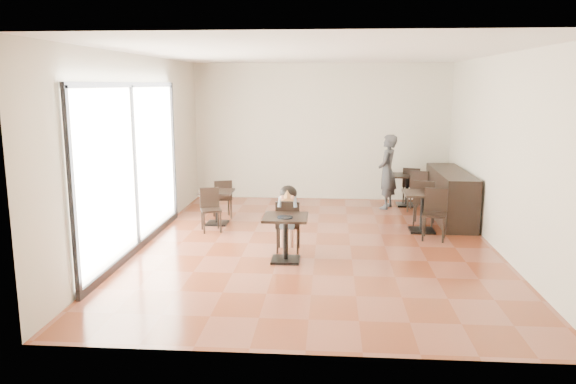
# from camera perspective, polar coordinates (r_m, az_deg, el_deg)

# --- Properties ---
(floor) EXTENTS (6.00, 8.00, 0.01)m
(floor) POSITION_cam_1_polar(r_m,az_deg,el_deg) (9.68, 2.85, -5.37)
(floor) COLOR brown
(floor) RESTS_ON ground
(ceiling) EXTENTS (6.00, 8.00, 0.01)m
(ceiling) POSITION_cam_1_polar(r_m,az_deg,el_deg) (9.31, 3.04, 13.90)
(ceiling) COLOR white
(ceiling) RESTS_ON floor
(wall_back) EXTENTS (6.00, 0.01, 3.20)m
(wall_back) POSITION_cam_1_polar(r_m,az_deg,el_deg) (13.34, 3.39, 6.11)
(wall_back) COLOR beige
(wall_back) RESTS_ON floor
(wall_front) EXTENTS (6.00, 0.01, 3.20)m
(wall_front) POSITION_cam_1_polar(r_m,az_deg,el_deg) (5.41, 1.87, -0.94)
(wall_front) COLOR beige
(wall_front) RESTS_ON floor
(wall_left) EXTENTS (0.01, 8.00, 3.20)m
(wall_left) POSITION_cam_1_polar(r_m,az_deg,el_deg) (9.90, -14.74, 4.10)
(wall_left) COLOR beige
(wall_left) RESTS_ON floor
(wall_right) EXTENTS (0.01, 8.00, 3.20)m
(wall_right) POSITION_cam_1_polar(r_m,az_deg,el_deg) (9.76, 20.88, 3.66)
(wall_right) COLOR beige
(wall_right) RESTS_ON floor
(storefront_window) EXTENTS (0.04, 4.50, 2.60)m
(storefront_window) POSITION_cam_1_polar(r_m,az_deg,el_deg) (9.45, -15.49, 2.53)
(storefront_window) COLOR white
(storefront_window) RESTS_ON floor
(child_table) EXTENTS (0.68, 0.68, 0.72)m
(child_table) POSITION_cam_1_polar(r_m,az_deg,el_deg) (8.70, -0.25, -4.77)
(child_table) COLOR black
(child_table) RESTS_ON floor
(child_chair) EXTENTS (0.39, 0.39, 0.86)m
(child_chair) POSITION_cam_1_polar(r_m,az_deg,el_deg) (9.21, 0.02, -3.42)
(child_chair) COLOR black
(child_chair) RESTS_ON floor
(child) EXTENTS (0.39, 0.54, 1.09)m
(child) POSITION_cam_1_polar(r_m,az_deg,el_deg) (9.19, 0.02, -2.74)
(child) COLOR slate
(child) RESTS_ON child_chair
(plate) EXTENTS (0.24, 0.24, 0.01)m
(plate) POSITION_cam_1_polar(r_m,az_deg,el_deg) (8.52, -0.31, -2.58)
(plate) COLOR black
(plate) RESTS_ON child_table
(pizza_slice) EXTENTS (0.25, 0.19, 0.06)m
(pizza_slice) POSITION_cam_1_polar(r_m,az_deg,el_deg) (8.92, -0.07, -0.55)
(pizza_slice) COLOR tan
(pizza_slice) RESTS_ON child
(adult_patron) EXTENTS (0.56, 0.69, 1.64)m
(adult_patron) POSITION_cam_1_polar(r_m,az_deg,el_deg) (12.51, 10.05, 2.03)
(adult_patron) COLOR #3D3E42
(adult_patron) RESTS_ON floor
(cafe_table_mid) EXTENTS (0.86, 0.86, 0.75)m
(cafe_table_mid) POSITION_cam_1_polar(r_m,az_deg,el_deg) (10.73, 13.49, -1.99)
(cafe_table_mid) COLOR black
(cafe_table_mid) RESTS_ON floor
(cafe_table_left) EXTENTS (0.80, 0.80, 0.66)m
(cafe_table_left) POSITION_cam_1_polar(r_m,az_deg,el_deg) (11.09, -7.23, -1.57)
(cafe_table_left) COLOR black
(cafe_table_left) RESTS_ON floor
(cafe_table_back) EXTENTS (0.86, 0.86, 0.71)m
(cafe_table_back) POSITION_cam_1_polar(r_m,az_deg,el_deg) (12.94, 11.99, 0.18)
(cafe_table_back) COLOR black
(cafe_table_back) RESTS_ON floor
(chair_mid_a) EXTENTS (0.49, 0.49, 0.90)m
(chair_mid_a) POSITION_cam_1_polar(r_m,az_deg,el_deg) (11.26, 13.68, -1.00)
(chair_mid_a) COLOR black
(chair_mid_a) RESTS_ON floor
(chair_mid_b) EXTENTS (0.49, 0.49, 0.90)m
(chair_mid_b) POSITION_cam_1_polar(r_m,az_deg,el_deg) (10.20, 14.65, -2.27)
(chair_mid_b) COLOR black
(chair_mid_b) RESTS_ON floor
(chair_left_a) EXTENTS (0.46, 0.46, 0.80)m
(chair_left_a) POSITION_cam_1_polar(r_m,az_deg,el_deg) (11.60, -6.70, -0.66)
(chair_left_a) COLOR black
(chair_left_a) RESTS_ON floor
(chair_left_b) EXTENTS (0.46, 0.46, 0.80)m
(chair_left_b) POSITION_cam_1_polar(r_m,az_deg,el_deg) (10.55, -7.83, -1.85)
(chair_left_b) COLOR black
(chair_left_b) RESTS_ON floor
(chair_back_a) EXTENTS (0.49, 0.49, 0.86)m
(chair_back_a) POSITION_cam_1_polar(r_m,az_deg,el_deg) (13.13, 12.52, 0.64)
(chair_back_a) COLOR black
(chair_back_a) RESTS_ON floor
(chair_back_b) EXTENTS (0.49, 0.49, 0.86)m
(chair_back_b) POSITION_cam_1_polar(r_m,az_deg,el_deg) (12.41, 12.99, 0.03)
(chair_back_b) COLOR black
(chair_back_b) RESTS_ON floor
(service_counter) EXTENTS (0.60, 2.40, 1.00)m
(service_counter) POSITION_cam_1_polar(r_m,az_deg,el_deg) (11.76, 16.17, -0.37)
(service_counter) COLOR black
(service_counter) RESTS_ON floor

